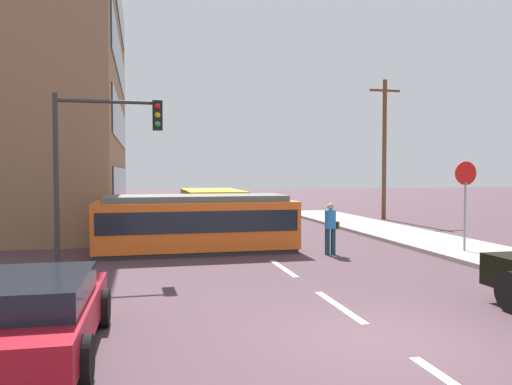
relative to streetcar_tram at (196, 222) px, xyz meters
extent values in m
plane|color=#4C363E|center=(2.03, 0.46, -0.98)|extent=(120.00, 120.00, 0.00)
cube|color=#9B978D|center=(8.83, -3.54, -0.91)|extent=(3.20, 36.00, 0.14)
cube|color=silver|center=(2.03, -7.54, -0.98)|extent=(0.16, 2.40, 0.01)
cube|color=silver|center=(2.03, -3.54, -0.98)|extent=(0.16, 2.40, 0.01)
cube|color=silver|center=(2.03, 6.00, -0.98)|extent=(0.16, 2.40, 0.01)
cube|color=silver|center=(2.03, 12.00, -0.98)|extent=(0.16, 2.40, 0.01)
cube|color=#2D3847|center=(-2.84, 10.19, 0.94)|extent=(0.06, 14.63, 1.92)
cube|color=#2D3847|center=(-2.84, 10.19, 4.14)|extent=(0.06, 14.63, 1.92)
cube|color=#2D3847|center=(-2.84, 10.19, 7.34)|extent=(0.06, 14.63, 1.92)
cube|color=#2D3847|center=(-2.84, 10.19, 10.54)|extent=(0.06, 14.63, 1.92)
cube|color=orange|center=(0.00, 0.00, -0.06)|extent=(6.61, 2.53, 1.55)
cube|color=#2D2D2D|center=(0.00, 0.00, -0.91)|extent=(6.48, 2.40, 0.15)
cube|color=#59615D|center=(0.00, 0.00, 0.82)|extent=(5.95, 2.15, 0.20)
cube|color=#1E232D|center=(0.00, 0.00, 0.13)|extent=(6.35, 2.57, 0.68)
cube|color=gold|center=(1.41, 6.34, 0.09)|extent=(2.51, 5.29, 1.55)
cube|color=black|center=(1.41, 3.74, 0.32)|extent=(2.25, 0.12, 0.93)
cube|color=black|center=(1.41, 6.34, 0.37)|extent=(2.55, 4.50, 0.62)
cylinder|color=black|center=(1.41, 4.64, -0.53)|extent=(2.55, 0.90, 0.90)
cylinder|color=black|center=(1.40, 8.03, -0.53)|extent=(2.55, 0.90, 0.90)
cylinder|color=#183A47|center=(4.06, -1.63, -0.56)|extent=(0.16, 0.16, 0.85)
cylinder|color=#183A47|center=(4.26, -1.63, -0.56)|extent=(0.16, 0.16, 0.85)
cylinder|color=#2B7FCA|center=(4.16, -1.63, 0.17)|extent=(0.36, 0.36, 0.60)
sphere|color=tan|center=(4.16, -1.63, 0.58)|extent=(0.22, 0.22, 0.22)
cube|color=#4E3B0A|center=(4.38, -1.58, -0.03)|extent=(0.19, 0.22, 0.24)
cube|color=#A41220|center=(-3.36, -9.00, -0.47)|extent=(1.85, 4.12, 0.55)
cube|color=black|center=(-3.36, -9.15, 0.01)|extent=(1.67, 2.28, 0.40)
cylinder|color=black|center=(-2.45, -7.79, -0.66)|extent=(0.23, 0.64, 0.64)
cylinder|color=black|center=(-2.50, -10.24, -0.66)|extent=(0.23, 0.64, 0.64)
cylinder|color=gray|center=(8.39, -2.62, 0.26)|extent=(0.07, 0.07, 2.20)
cylinder|color=red|center=(8.39, -2.62, 1.66)|extent=(0.76, 0.04, 0.76)
cylinder|color=#333333|center=(-4.06, -2.17, 1.44)|extent=(0.14, 0.14, 4.84)
cylinder|color=#333333|center=(-2.69, -2.17, 3.66)|extent=(2.74, 0.10, 0.10)
cube|color=black|center=(-1.32, -2.17, 3.31)|extent=(0.28, 0.24, 0.84)
sphere|color=red|center=(-1.32, -2.30, 3.56)|extent=(0.16, 0.16, 0.16)
sphere|color=gold|center=(-1.32, -2.30, 3.31)|extent=(0.16, 0.16, 0.16)
sphere|color=green|center=(-1.32, -2.30, 3.06)|extent=(0.16, 0.16, 0.16)
cylinder|color=brown|center=(11.53, 8.97, 2.94)|extent=(0.24, 0.24, 7.83)
cube|color=brown|center=(11.53, 8.97, 6.25)|extent=(1.80, 0.12, 0.12)
camera|label=1|loc=(-1.76, -16.70, 1.70)|focal=34.90mm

